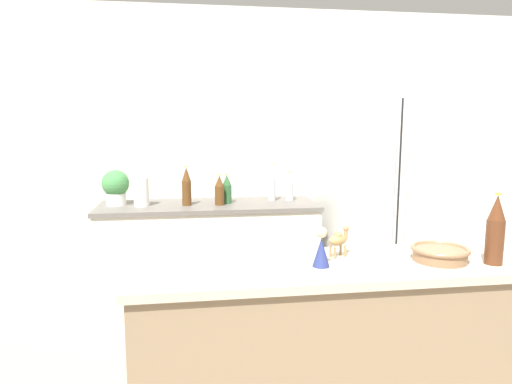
{
  "coord_description": "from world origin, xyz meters",
  "views": [
    {
      "loc": [
        -0.67,
        -1.3,
        1.56
      ],
      "look_at": [
        -0.27,
        1.42,
        1.15
      ],
      "focal_mm": 32.0,
      "sensor_mm": 36.0,
      "label": 1
    }
  ],
  "objects_px": {
    "back_bottle_3": "(289,187)",
    "wine_bottle": "(495,230)",
    "paper_towel_roll": "(141,192)",
    "back_bottle_0": "(219,191)",
    "refrigerator": "(378,203)",
    "fruit_bowl": "(440,253)",
    "back_bottle_2": "(227,189)",
    "camel_figurine": "(339,239)",
    "back_bottle_1": "(272,183)",
    "wise_man_figurine_blue": "(321,250)",
    "potted_plant": "(116,186)",
    "back_bottle_4": "(187,187)"
  },
  "relations": [
    {
      "from": "back_bottle_4",
      "to": "wine_bottle",
      "type": "distance_m",
      "value": 2.36
    },
    {
      "from": "potted_plant",
      "to": "wise_man_figurine_blue",
      "type": "height_order",
      "value": "potted_plant"
    },
    {
      "from": "back_bottle_0",
      "to": "back_bottle_3",
      "type": "height_order",
      "value": "back_bottle_3"
    },
    {
      "from": "camel_figurine",
      "to": "back_bottle_3",
      "type": "bearing_deg",
      "value": 83.88
    },
    {
      "from": "paper_towel_roll",
      "to": "wine_bottle",
      "type": "distance_m",
      "value": 2.58
    },
    {
      "from": "back_bottle_1",
      "to": "back_bottle_4",
      "type": "height_order",
      "value": "same"
    },
    {
      "from": "potted_plant",
      "to": "camel_figurine",
      "type": "bearing_deg",
      "value": -57.27
    },
    {
      "from": "back_bottle_1",
      "to": "back_bottle_2",
      "type": "height_order",
      "value": "back_bottle_1"
    },
    {
      "from": "back_bottle_3",
      "to": "wise_man_figurine_blue",
      "type": "bearing_deg",
      "value": -98.92
    },
    {
      "from": "back_bottle_2",
      "to": "camel_figurine",
      "type": "bearing_deg",
      "value": -79.91
    },
    {
      "from": "back_bottle_3",
      "to": "fruit_bowl",
      "type": "height_order",
      "value": "back_bottle_3"
    },
    {
      "from": "camel_figurine",
      "to": "wise_man_figurine_blue",
      "type": "relative_size",
      "value": 0.82
    },
    {
      "from": "potted_plant",
      "to": "back_bottle_4",
      "type": "height_order",
      "value": "back_bottle_4"
    },
    {
      "from": "back_bottle_2",
      "to": "paper_towel_roll",
      "type": "bearing_deg",
      "value": -177.42
    },
    {
      "from": "back_bottle_1",
      "to": "paper_towel_roll",
      "type": "bearing_deg",
      "value": -174.77
    },
    {
      "from": "back_bottle_1",
      "to": "wise_man_figurine_blue",
      "type": "xyz_separation_m",
      "value": [
        -0.17,
        -2.05,
        -0.0
      ]
    },
    {
      "from": "back_bottle_3",
      "to": "fruit_bowl",
      "type": "xyz_separation_m",
      "value": [
        0.2,
        -2.03,
        -0.01
      ]
    },
    {
      "from": "back_bottle_4",
      "to": "wise_man_figurine_blue",
      "type": "relative_size",
      "value": 1.95
    },
    {
      "from": "refrigerator",
      "to": "camel_figurine",
      "type": "height_order",
      "value": "refrigerator"
    },
    {
      "from": "wine_bottle",
      "to": "camel_figurine",
      "type": "xyz_separation_m",
      "value": [
        -0.6,
        0.19,
        -0.06
      ]
    },
    {
      "from": "refrigerator",
      "to": "back_bottle_4",
      "type": "bearing_deg",
      "value": 179.16
    },
    {
      "from": "potted_plant",
      "to": "back_bottle_4",
      "type": "distance_m",
      "value": 0.57
    },
    {
      "from": "back_bottle_1",
      "to": "wise_man_figurine_blue",
      "type": "relative_size",
      "value": 1.95
    },
    {
      "from": "back_bottle_1",
      "to": "fruit_bowl",
      "type": "height_order",
      "value": "back_bottle_1"
    },
    {
      "from": "refrigerator",
      "to": "back_bottle_3",
      "type": "distance_m",
      "value": 0.77
    },
    {
      "from": "back_bottle_3",
      "to": "paper_towel_roll",
      "type": "bearing_deg",
      "value": -176.17
    },
    {
      "from": "back_bottle_3",
      "to": "wine_bottle",
      "type": "xyz_separation_m",
      "value": [
        0.39,
        -2.1,
        0.1
      ]
    },
    {
      "from": "back_bottle_0",
      "to": "wise_man_figurine_blue",
      "type": "height_order",
      "value": "back_bottle_0"
    },
    {
      "from": "fruit_bowl",
      "to": "back_bottle_1",
      "type": "bearing_deg",
      "value": 99.51
    },
    {
      "from": "refrigerator",
      "to": "camel_figurine",
      "type": "relative_size",
      "value": 13.42
    },
    {
      "from": "back_bottle_3",
      "to": "fruit_bowl",
      "type": "distance_m",
      "value": 2.04
    },
    {
      "from": "potted_plant",
      "to": "fruit_bowl",
      "type": "distance_m",
      "value": 2.59
    },
    {
      "from": "potted_plant",
      "to": "back_bottle_1",
      "type": "bearing_deg",
      "value": 1.22
    },
    {
      "from": "back_bottle_4",
      "to": "refrigerator",
      "type": "bearing_deg",
      "value": -0.84
    },
    {
      "from": "refrigerator",
      "to": "fruit_bowl",
      "type": "xyz_separation_m",
      "value": [
        -0.55,
        -1.9,
        0.13
      ]
    },
    {
      "from": "refrigerator",
      "to": "paper_towel_roll",
      "type": "xyz_separation_m",
      "value": [
        -1.97,
        0.04,
        0.14
      ]
    },
    {
      "from": "paper_towel_roll",
      "to": "back_bottle_4",
      "type": "relative_size",
      "value": 0.72
    },
    {
      "from": "back_bottle_0",
      "to": "paper_towel_roll",
      "type": "bearing_deg",
      "value": 176.18
    },
    {
      "from": "refrigerator",
      "to": "wise_man_figurine_blue",
      "type": "xyz_separation_m",
      "value": [
        -1.07,
        -1.9,
        0.17
      ]
    },
    {
      "from": "back_bottle_0",
      "to": "back_bottle_4",
      "type": "bearing_deg",
      "value": 175.23
    },
    {
      "from": "refrigerator",
      "to": "back_bottle_3",
      "type": "relative_size",
      "value": 7.05
    },
    {
      "from": "potted_plant",
      "to": "back_bottle_2",
      "type": "bearing_deg",
      "value": -2.58
    },
    {
      "from": "back_bottle_1",
      "to": "back_bottle_3",
      "type": "distance_m",
      "value": 0.15
    },
    {
      "from": "paper_towel_roll",
      "to": "back_bottle_0",
      "type": "distance_m",
      "value": 0.62
    },
    {
      "from": "refrigerator",
      "to": "back_bottle_0",
      "type": "relative_size",
      "value": 7.27
    },
    {
      "from": "back_bottle_3",
      "to": "camel_figurine",
      "type": "bearing_deg",
      "value": -96.12
    },
    {
      "from": "potted_plant",
      "to": "back_bottle_3",
      "type": "xyz_separation_m",
      "value": [
        1.42,
        0.01,
        -0.03
      ]
    },
    {
      "from": "back_bottle_2",
      "to": "back_bottle_3",
      "type": "relative_size",
      "value": 0.96
    },
    {
      "from": "back_bottle_3",
      "to": "wine_bottle",
      "type": "height_order",
      "value": "wine_bottle"
    },
    {
      "from": "refrigerator",
      "to": "fruit_bowl",
      "type": "relative_size",
      "value": 7.53
    }
  ]
}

